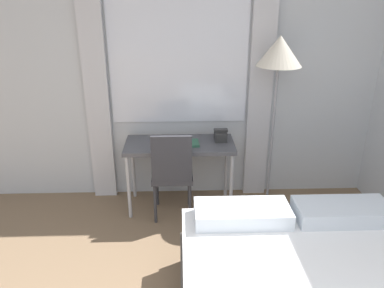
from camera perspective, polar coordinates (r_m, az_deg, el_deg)
wall_back_with_window at (r=3.91m, az=-1.16°, el=10.61°), size 5.02×0.13×2.70m
desk at (r=3.80m, az=-1.88°, el=-0.83°), size 1.10×0.50×0.72m
desk_chair at (r=3.65m, az=-3.04°, el=-4.09°), size 0.40×0.40×0.92m
standing_lamp at (r=3.63m, az=13.08°, el=12.09°), size 0.42×0.42×1.77m
telephone at (r=3.84m, az=4.38°, el=1.34°), size 0.14×0.17×0.12m
book at (r=3.73m, az=-0.65°, el=0.14°), size 0.23×0.20×0.02m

